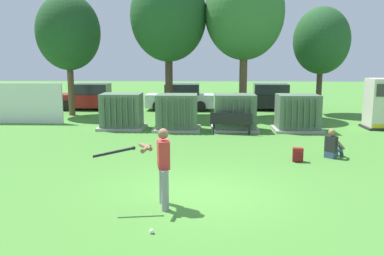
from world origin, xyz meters
The scene contains 19 objects.
ground_plane centered at (0.00, 0.00, 0.00)m, with size 96.00×96.00×0.00m, color #478433.
fence_panel centered at (-9.34, 10.50, 1.00)m, with size 4.80×0.12×2.00m, color white.
transformer_west centered at (-3.72, 9.11, 0.79)m, with size 2.10×1.70×1.62m.
transformer_mid_west centered at (-1.16, 8.77, 0.79)m, with size 2.10×1.70×1.62m.
transformer_mid_east centered at (1.44, 8.86, 0.79)m, with size 2.10×1.70×1.62m.
transformer_east centered at (4.22, 8.79, 0.79)m, with size 2.10×1.70×1.62m.
generator_enclosure centered at (8.26, 9.49, 1.14)m, with size 1.60×1.40×2.30m.
park_bench centered at (1.23, 7.92, 0.54)m, with size 1.84×0.77×0.92m.
batter centered at (-0.85, -0.91, 0.98)m, with size 1.61×0.75×1.74m.
sports_ball centered at (-0.89, -2.30, 0.04)m, with size 0.09×0.09×0.09m, color white.
seated_spectator centered at (4.27, 3.78, 0.38)m, with size 0.75×0.73×0.96m.
backpack centered at (3.02, 3.17, 0.21)m, with size 0.34×0.29×0.44m.
tree_left centered at (-7.47, 13.52, 4.60)m, with size 3.51×3.51×6.70m.
tree_center_left centered at (-1.92, 13.54, 5.44)m, with size 4.15×4.15×7.94m.
tree_center_right centered at (2.20, 13.40, 5.62)m, with size 4.28×4.28×8.18m.
tree_right centered at (6.70, 14.55, 4.17)m, with size 3.18×3.18×6.08m.
parked_car_leftmost centered at (-7.10, 16.13, 0.75)m, with size 4.20×1.92×1.62m.
parked_car_left_of_center centered at (-1.42, 16.11, 0.75)m, with size 4.21×1.95×1.62m.
parked_car_right_of_center centered at (4.10, 16.34, 0.75)m, with size 4.28×2.08×1.62m.
Camera 1 is at (0.09, -9.45, 3.22)m, focal length 38.40 mm.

